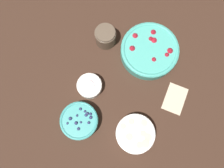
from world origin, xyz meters
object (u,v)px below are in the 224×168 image
(bowl_strawberries, at_px, (149,51))
(jar_chocolate, at_px, (106,37))
(bowl_blueberries, at_px, (80,121))
(bowl_bananas, at_px, (135,134))
(bowl_cream, at_px, (90,86))

(bowl_strawberries, relative_size, jar_chocolate, 2.71)
(bowl_blueberries, bearing_deg, jar_chocolate, -177.92)
(bowl_bananas, relative_size, bowl_cream, 1.50)
(bowl_bananas, relative_size, jar_chocolate, 1.70)
(bowl_bananas, bearing_deg, jar_chocolate, -145.49)
(bowl_blueberries, xyz_separation_m, jar_chocolate, (-0.40, -0.01, 0.01))
(bowl_strawberries, relative_size, bowl_blueberries, 1.64)
(bowl_cream, xyz_separation_m, jar_chocolate, (-0.24, -0.00, 0.01))
(bowl_blueberries, height_order, bowl_bananas, bowl_blueberries)
(bowl_strawberries, xyz_separation_m, jar_chocolate, (0.00, -0.21, 0.01))
(bowl_blueberries, distance_m, jar_chocolate, 0.40)
(bowl_strawberries, distance_m, bowl_cream, 0.32)
(bowl_strawberries, bearing_deg, bowl_blueberries, -26.36)
(bowl_bananas, bearing_deg, bowl_blueberries, -84.72)
(bowl_blueberries, bearing_deg, bowl_strawberries, 153.64)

